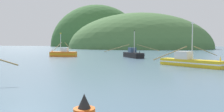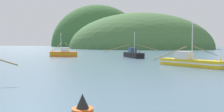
{
  "view_description": "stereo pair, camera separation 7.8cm",
  "coord_description": "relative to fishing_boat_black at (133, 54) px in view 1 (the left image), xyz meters",
  "views": [
    {
      "loc": [
        5.87,
        -2.84,
        3.17
      ],
      "look_at": [
        -3.37,
        27.61,
        1.4
      ],
      "focal_mm": 34.72,
      "sensor_mm": 36.0,
      "label": 1
    },
    {
      "loc": [
        5.94,
        -2.81,
        3.17
      ],
      "look_at": [
        -3.37,
        27.61,
        1.4
      ],
      "focal_mm": 34.72,
      "sensor_mm": 36.0,
      "label": 2
    }
  ],
  "objects": [
    {
      "name": "fishing_boat_black",
      "position": [
        0.0,
        0.0,
        0.0
      ],
      "size": [
        11.47,
        8.04,
        6.24
      ],
      "rotation": [
        0.0,
        0.0,
        5.32
      ],
      "color": "black",
      "rests_on": "ground"
    },
    {
      "name": "hill_mid_left",
      "position": [
        -16.89,
        100.4,
        -0.76
      ],
      "size": [
        98.71,
        78.97,
        48.64
      ],
      "primitive_type": "ellipsoid",
      "color": "#47703D",
      "rests_on": "ground"
    },
    {
      "name": "fishing_boat_orange",
      "position": [
        -17.34,
        -1.39,
        0.01
      ],
      "size": [
        6.77,
        11.97,
        5.91
      ],
      "rotation": [
        0.0,
        0.0,
        3.26
      ],
      "color": "orange",
      "rests_on": "ground"
    },
    {
      "name": "hill_far_center",
      "position": [
        -89.28,
        207.76,
        -0.76
      ],
      "size": [
        117.61,
        94.09,
        104.04
      ],
      "primitive_type": "ellipsoid",
      "color": "#386633",
      "rests_on": "ground"
    },
    {
      "name": "fishing_boat_yellow",
      "position": [
        11.47,
        -16.84,
        -0.07
      ],
      "size": [
        9.01,
        13.11,
        6.2
      ],
      "rotation": [
        0.0,
        0.0,
        5.68
      ],
      "color": "gold",
      "rests_on": "ground"
    }
  ]
}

